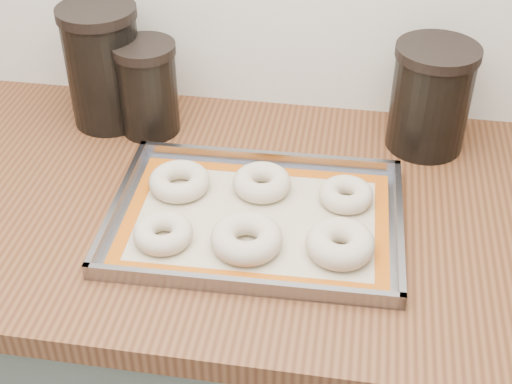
% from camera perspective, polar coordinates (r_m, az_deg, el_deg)
% --- Properties ---
extents(cabinet, '(3.00, 0.65, 0.86)m').
position_cam_1_polar(cabinet, '(1.52, -0.86, -14.76)').
color(cabinet, '#5A6458').
rests_on(cabinet, floor).
extents(countertop, '(3.06, 0.68, 0.04)m').
position_cam_1_polar(countertop, '(1.20, -1.06, -1.41)').
color(countertop, brown).
rests_on(countertop, cabinet).
extents(baking_tray, '(0.47, 0.34, 0.03)m').
position_cam_1_polar(baking_tray, '(1.14, -0.00, -2.13)').
color(baking_tray, gray).
rests_on(baking_tray, countertop).
extents(baking_mat, '(0.43, 0.30, 0.00)m').
position_cam_1_polar(baking_mat, '(1.14, 0.00, -2.21)').
color(baking_mat, '#C6B793').
rests_on(baking_mat, baking_tray).
extents(bagel_front_left, '(0.10, 0.10, 0.03)m').
position_cam_1_polar(bagel_front_left, '(1.10, -7.44, -3.29)').
color(bagel_front_left, beige).
rests_on(bagel_front_left, baking_mat).
extents(bagel_front_mid, '(0.13, 0.13, 0.04)m').
position_cam_1_polar(bagel_front_mid, '(1.07, -0.76, -3.72)').
color(bagel_front_mid, beige).
rests_on(bagel_front_mid, baking_mat).
extents(bagel_front_right, '(0.12, 0.12, 0.04)m').
position_cam_1_polar(bagel_front_right, '(1.07, 6.75, -4.12)').
color(bagel_front_right, beige).
rests_on(bagel_front_right, baking_mat).
extents(bagel_back_left, '(0.11, 0.11, 0.03)m').
position_cam_1_polar(bagel_back_left, '(1.20, -6.15, 0.85)').
color(bagel_back_left, beige).
rests_on(bagel_back_left, baking_mat).
extents(bagel_back_mid, '(0.11, 0.11, 0.03)m').
position_cam_1_polar(bagel_back_mid, '(1.19, 0.48, 0.77)').
color(bagel_back_mid, beige).
rests_on(bagel_back_mid, baking_mat).
extents(bagel_back_right, '(0.09, 0.09, 0.03)m').
position_cam_1_polar(bagel_back_right, '(1.17, 7.21, -0.20)').
color(bagel_back_right, beige).
rests_on(bagel_back_right, baking_mat).
extents(canister_left, '(0.14, 0.14, 0.23)m').
position_cam_1_polar(canister_left, '(1.37, -12.09, 9.85)').
color(canister_left, black).
rests_on(canister_left, countertop).
extents(canister_mid, '(0.11, 0.11, 0.18)m').
position_cam_1_polar(canister_mid, '(1.33, -8.67, 8.23)').
color(canister_mid, black).
rests_on(canister_mid, countertop).
extents(canister_right, '(0.15, 0.15, 0.20)m').
position_cam_1_polar(canister_right, '(1.31, 13.80, 7.35)').
color(canister_right, black).
rests_on(canister_right, countertop).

